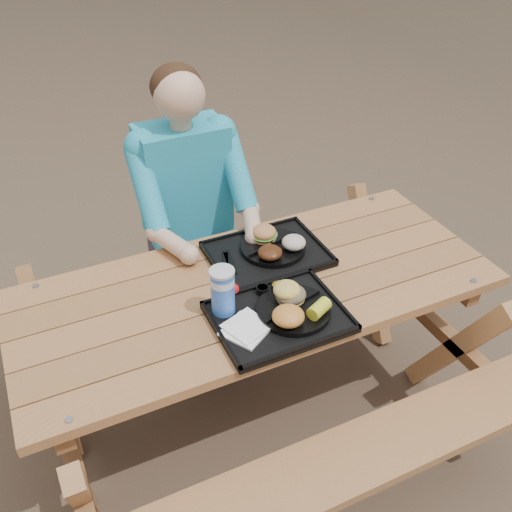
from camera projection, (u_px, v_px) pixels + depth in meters
name	position (u px, v px, depth m)	size (l,w,h in m)	color
ground	(256.00, 412.00, 2.58)	(60.00, 60.00, 0.00)	#999999
picnic_table	(256.00, 354.00, 2.36)	(1.80, 1.49, 0.75)	#999999
tray_near	(279.00, 318.00, 1.97)	(0.45, 0.35, 0.02)	black
tray_far	(267.00, 255.00, 2.27)	(0.45, 0.35, 0.02)	black
plate_near	(294.00, 310.00, 1.97)	(0.26, 0.26, 0.02)	black
plate_far	(273.00, 247.00, 2.28)	(0.26, 0.26, 0.02)	black
napkin_stack	(246.00, 330.00, 1.90)	(0.14, 0.14, 0.02)	white
soda_cup	(223.00, 292.00, 1.94)	(0.08, 0.08, 0.17)	blue
condiment_bbq	(263.00, 290.00, 2.05)	(0.05, 0.05, 0.03)	black
condiment_mustard	(278.00, 288.00, 2.06)	(0.05, 0.05, 0.03)	orange
sandwich	(291.00, 288.00, 1.97)	(0.10, 0.10, 0.11)	#E2BF50
mac_cheese	(288.00, 316.00, 1.89)	(0.11, 0.11, 0.05)	#D18837
corn_cob	(319.00, 309.00, 1.93)	(0.08, 0.08, 0.05)	yellow
cutlery_far	(230.00, 262.00, 2.21)	(0.03, 0.16, 0.01)	black
burger	(264.00, 229.00, 2.28)	(0.10, 0.10, 0.09)	#BB7742
baked_beans	(270.00, 253.00, 2.19)	(0.10, 0.10, 0.04)	#4B220F
potato_salad	(294.00, 242.00, 2.24)	(0.09, 0.09, 0.05)	beige
diner	(189.00, 226.00, 2.66)	(0.48, 0.84, 1.28)	#1BADBF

